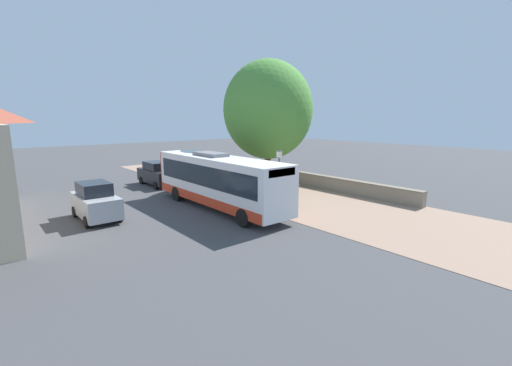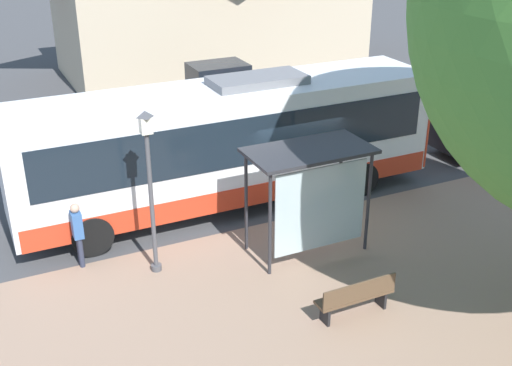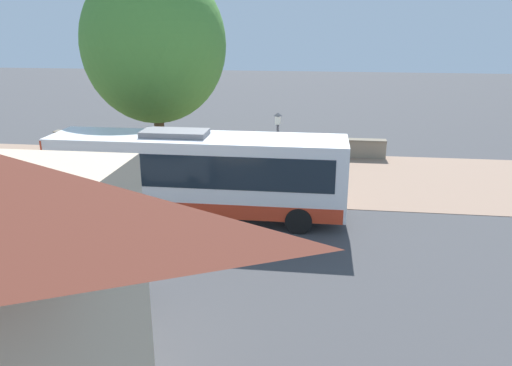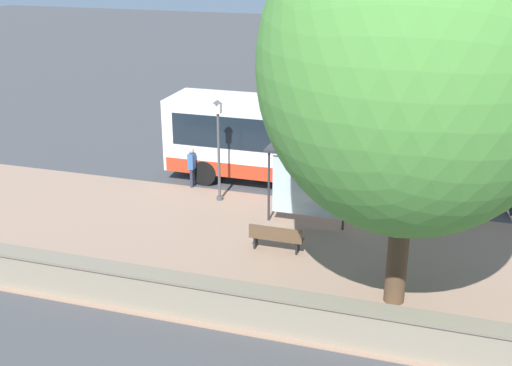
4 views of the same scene
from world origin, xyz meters
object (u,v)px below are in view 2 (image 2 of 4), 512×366
Objects in this scene: parked_car_behind_bus at (503,122)px; bench at (356,297)px; street_lamp_near at (150,180)px; parked_car_far_lane at (217,93)px; bus_shelter at (312,171)px; pedestrian at (78,230)px; bus at (229,141)px.

bench is at bearing 121.00° from parked_car_behind_bus.
street_lamp_near is 10.76m from parked_car_far_lane.
bus_shelter is 10.26m from parked_car_far_lane.
pedestrian is 0.42× the size of street_lamp_near.
parked_car_far_lane is at bearing -29.84° from street_lamp_near.
bus is 2.89× the size of parked_car_far_lane.
bus is 3.36m from bus_shelter.
bus_shelter reaches higher than parked_car_far_lane.
bus_shelter is 3.66m from street_lamp_near.
pedestrian is 0.94× the size of bench.
bus is 4.77m from pedestrian.
pedestrian is at bearing 57.33° from street_lamp_near.
bus is 3.88m from street_lamp_near.
bus is 3.98× the size of bus_shelter.
street_lamp_near is at bearing 42.71° from bench.
bus is 6.78× the size of bench.
parked_car_far_lane is at bearing -9.88° from bus_shelter.
parked_car_far_lane is at bearing 46.70° from parked_car_behind_bus.
parked_car_far_lane is (10.05, -1.75, -1.11)m from bus_shelter.
bus is 2.48× the size of parked_car_behind_bus.
bus_shelter is 1.70× the size of bench.
bus is at bearing -70.71° from pedestrian.
street_lamp_near is at bearing 130.65° from bus.
bus_shelter is 0.72× the size of parked_car_far_lane.
bench is (-2.63, 0.42, -1.65)m from bus_shelter.
parked_car_behind_bus is at bearing -133.30° from parked_car_far_lane.
parked_car_behind_bus reaches higher than pedestrian.
parked_car_behind_bus is (3.10, -9.12, -1.15)m from bus_shelter.
bus_shelter is 0.62× the size of parked_car_behind_bus.
bus reaches higher than bench.
street_lamp_near reaches higher than bench.
bus reaches higher than bus_shelter.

